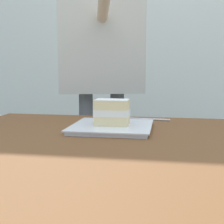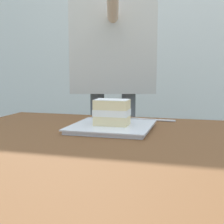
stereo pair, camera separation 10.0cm
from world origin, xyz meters
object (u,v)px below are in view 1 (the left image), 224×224
at_px(patio_table, 168,181).
at_px(diner_person, 101,43).
at_px(dessert_fork, 144,119).
at_px(cake_slice, 112,112).
at_px(dessert_plate, 112,127).

bearing_deg(patio_table, diner_person, -66.65).
height_order(patio_table, dessert_fork, dessert_fork).
bearing_deg(dessert_fork, patio_table, 102.13).
xyz_separation_m(patio_table, cake_slice, (0.18, -0.21, 0.14)).
height_order(cake_slice, diner_person, diner_person).
height_order(dessert_plate, diner_person, diner_person).
distance_m(dessert_fork, diner_person, 0.52).
xyz_separation_m(dessert_plate, diner_person, (0.15, -0.55, 0.31)).
distance_m(dessert_plate, diner_person, 0.65).
relative_size(dessert_plate, diner_person, 0.17).
height_order(dessert_plate, dessert_fork, dessert_plate).
bearing_deg(cake_slice, patio_table, 130.74).
height_order(patio_table, dessert_plate, dessert_plate).
xyz_separation_m(patio_table, dessert_plate, (0.18, -0.21, 0.09)).
xyz_separation_m(cake_slice, diner_person, (0.15, -0.55, 0.26)).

